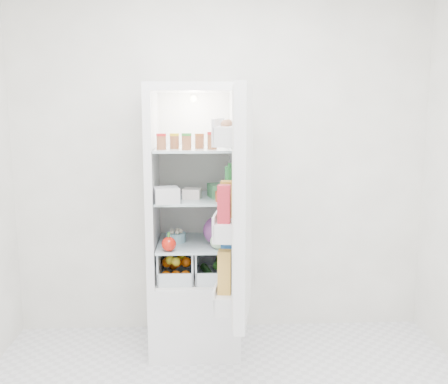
{
  "coord_description": "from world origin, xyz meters",
  "views": [
    {
      "loc": [
        -0.15,
        -2.11,
        1.64
      ],
      "look_at": [
        -0.01,
        0.95,
        1.13
      ],
      "focal_mm": 40.0,
      "sensor_mm": 36.0,
      "label": 1
    }
  ],
  "objects_px": {
    "red_cabbage": "(217,230)",
    "fridge_door": "(238,208)",
    "refrigerator": "(195,251)",
    "mushroom_bowl": "(176,237)"
  },
  "relations": [
    {
      "from": "red_cabbage",
      "to": "mushroom_bowl",
      "type": "xyz_separation_m",
      "value": [
        -0.28,
        0.08,
        -0.06
      ]
    },
    {
      "from": "red_cabbage",
      "to": "mushroom_bowl",
      "type": "bearing_deg",
      "value": 164.55
    },
    {
      "from": "refrigerator",
      "to": "mushroom_bowl",
      "type": "xyz_separation_m",
      "value": [
        -0.13,
        -0.05,
        0.11
      ]
    },
    {
      "from": "red_cabbage",
      "to": "mushroom_bowl",
      "type": "relative_size",
      "value": 1.43
    },
    {
      "from": "mushroom_bowl",
      "to": "red_cabbage",
      "type": "bearing_deg",
      "value": -15.45
    },
    {
      "from": "fridge_door",
      "to": "refrigerator",
      "type": "bearing_deg",
      "value": 30.61
    },
    {
      "from": "refrigerator",
      "to": "fridge_door",
      "type": "bearing_deg",
      "value": -68.08
    },
    {
      "from": "red_cabbage",
      "to": "fridge_door",
      "type": "xyz_separation_m",
      "value": [
        0.1,
        -0.51,
        0.25
      ]
    },
    {
      "from": "refrigerator",
      "to": "mushroom_bowl",
      "type": "bearing_deg",
      "value": -158.45
    },
    {
      "from": "refrigerator",
      "to": "red_cabbage",
      "type": "xyz_separation_m",
      "value": [
        0.15,
        -0.13,
        0.18
      ]
    }
  ]
}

